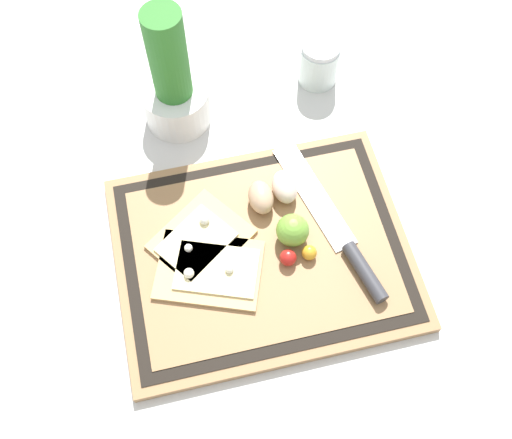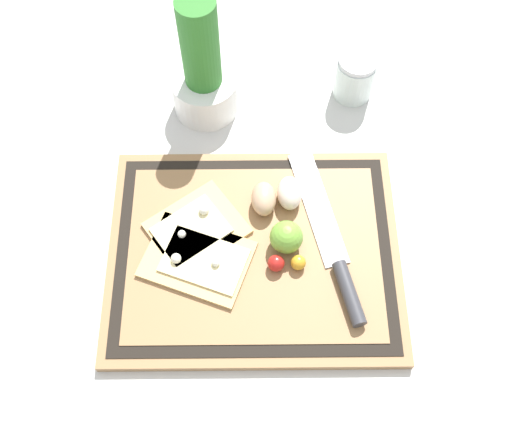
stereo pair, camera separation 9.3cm
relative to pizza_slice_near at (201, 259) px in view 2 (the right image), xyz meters
name	(u,v)px [view 2 (the right image)]	position (x,y,z in m)	size (l,w,h in m)	color
ground_plane	(256,256)	(0.09, 0.02, -0.03)	(6.00, 6.00, 0.00)	silver
cutting_board	(256,253)	(0.09, 0.02, -0.02)	(0.45, 0.36, 0.02)	#997047
pizza_slice_near	(201,259)	(0.00, 0.00, 0.00)	(0.19, 0.16, 0.02)	tan
pizza_slice_far	(198,228)	(-0.01, 0.05, 0.00)	(0.18, 0.17, 0.02)	tan
knife	(340,262)	(0.21, -0.01, 0.00)	(0.10, 0.31, 0.02)	silver
egg_brown	(266,199)	(0.10, 0.10, 0.01)	(0.04, 0.06, 0.04)	tan
egg_pink	(292,193)	(0.14, 0.11, 0.01)	(0.04, 0.06, 0.04)	beige
lime	(289,237)	(0.13, 0.03, 0.02)	(0.05, 0.05, 0.05)	#70A838
cherry_tomato_red	(278,263)	(0.12, -0.01, 0.01)	(0.03, 0.03, 0.03)	red
cherry_tomato_yellow	(301,263)	(0.15, -0.01, 0.01)	(0.02, 0.02, 0.02)	gold
herb_pot	(205,75)	(0.00, 0.31, 0.06)	(0.12, 0.12, 0.24)	white
sauce_jar	(356,78)	(0.27, 0.34, 0.01)	(0.07, 0.07, 0.09)	silver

